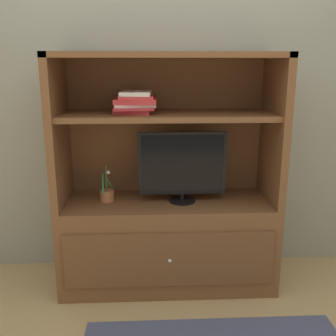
% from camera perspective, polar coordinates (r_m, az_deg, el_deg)
% --- Properties ---
extents(ground_plane, '(8.00, 8.00, 0.00)m').
position_cam_1_polar(ground_plane, '(2.68, 0.38, -20.50)').
color(ground_plane, tan).
extents(painted_rear_wall, '(6.00, 0.10, 2.80)m').
position_cam_1_polar(painted_rear_wall, '(2.94, -0.38, 11.91)').
color(painted_rear_wall, gray).
rests_on(painted_rear_wall, ground_plane).
extents(media_console, '(1.50, 0.58, 1.63)m').
position_cam_1_polar(media_console, '(2.79, -0.06, -7.02)').
color(media_console, brown).
rests_on(media_console, ground_plane).
extents(tv_monitor, '(0.60, 0.18, 0.49)m').
position_cam_1_polar(tv_monitor, '(2.65, 2.14, 0.34)').
color(tv_monitor, black).
rests_on(tv_monitor, media_console).
extents(potted_plant, '(0.10, 0.13, 0.25)m').
position_cam_1_polar(potted_plant, '(2.75, -8.97, -3.86)').
color(potted_plant, '#B26642').
rests_on(potted_plant, media_console).
extents(magazine_stack, '(0.30, 0.34, 0.14)m').
position_cam_1_polar(magazine_stack, '(2.60, -4.86, 9.61)').
color(magazine_stack, red).
rests_on(magazine_stack, media_console).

